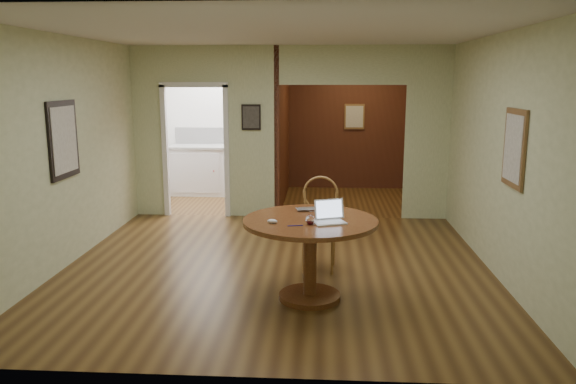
# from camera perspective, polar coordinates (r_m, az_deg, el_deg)

# --- Properties ---
(floor) EXTENTS (5.00, 5.00, 0.00)m
(floor) POSITION_cam_1_polar(r_m,az_deg,el_deg) (6.71, -1.16, -7.65)
(floor) COLOR #452B13
(floor) RESTS_ON ground
(room_shell) EXTENTS (5.20, 7.50, 5.00)m
(room_shell) POSITION_cam_1_polar(r_m,az_deg,el_deg) (9.51, -2.48, 5.96)
(room_shell) COLOR silver
(room_shell) RESTS_ON ground
(dining_table) EXTENTS (1.33, 1.33, 0.83)m
(dining_table) POSITION_cam_1_polar(r_m,az_deg,el_deg) (5.60, 2.27, -4.93)
(dining_table) COLOR brown
(dining_table) RESTS_ON ground
(chair) EXTENTS (0.49, 0.49, 1.08)m
(chair) POSITION_cam_1_polar(r_m,az_deg,el_deg) (6.55, 3.24, -2.65)
(chair) COLOR olive
(chair) RESTS_ON ground
(open_laptop) EXTENTS (0.35, 0.35, 0.21)m
(open_laptop) POSITION_cam_1_polar(r_m,az_deg,el_deg) (5.45, 4.20, -2.42)
(open_laptop) COLOR silver
(open_laptop) RESTS_ON dining_table
(closed_laptop) EXTENTS (0.36, 0.28, 0.03)m
(closed_laptop) POSITION_cam_1_polar(r_m,az_deg,el_deg) (5.87, 2.48, -1.86)
(closed_laptop) COLOR #A5A6AA
(closed_laptop) RESTS_ON dining_table
(mouse) EXTENTS (0.11, 0.08, 0.04)m
(mouse) POSITION_cam_1_polar(r_m,az_deg,el_deg) (5.38, -1.60, -2.99)
(mouse) COLOR silver
(mouse) RESTS_ON dining_table
(wine_glass) EXTENTS (0.09, 0.09, 0.10)m
(wine_glass) POSITION_cam_1_polar(r_m,az_deg,el_deg) (5.34, 2.26, -2.82)
(wine_glass) COLOR white
(wine_glass) RESTS_ON dining_table
(pen) EXTENTS (0.15, 0.04, 0.01)m
(pen) POSITION_cam_1_polar(r_m,az_deg,el_deg) (5.29, 0.74, -3.43)
(pen) COLOR #0E0D5E
(pen) RESTS_ON dining_table
(kitchen_cabinet) EXTENTS (2.06, 0.60, 0.94)m
(kitchen_cabinet) POSITION_cam_1_polar(r_m,az_deg,el_deg) (10.82, -6.48, 2.22)
(kitchen_cabinet) COLOR white
(kitchen_cabinet) RESTS_ON ground
(grocery_bag) EXTENTS (0.33, 0.31, 0.27)m
(grocery_bag) POSITION_cam_1_polar(r_m,az_deg,el_deg) (10.70, -5.14, 5.39)
(grocery_bag) COLOR #BDAE8A
(grocery_bag) RESTS_ON kitchen_cabinet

